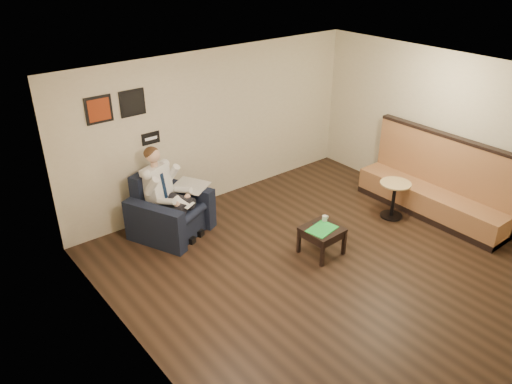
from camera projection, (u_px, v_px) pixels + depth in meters
ground at (331, 267)px, 7.56m from camera, size 6.00×6.00×0.00m
wall_back at (215, 127)px, 9.01m from camera, size 6.00×0.02×2.80m
wall_left at (142, 263)px, 5.26m from camera, size 0.02×6.00×2.80m
wall_right at (458, 136)px, 8.58m from camera, size 0.02×6.00×2.80m
ceiling at (346, 85)px, 6.28m from camera, size 6.00×6.00×0.02m
seating_sign at (151, 138)px, 8.23m from camera, size 0.32×0.02×0.20m
art_print_left at (99, 110)px, 7.49m from camera, size 0.42×0.03×0.42m
art_print_right at (132, 103)px, 7.80m from camera, size 0.42×0.03×0.42m
armchair at (170, 205)px, 8.22m from camera, size 1.43×1.43×1.05m
seated_man at (176, 197)px, 8.07m from camera, size 1.04×1.22×1.44m
lap_papers at (182, 202)px, 8.06m from camera, size 0.37×0.42×0.01m
newspaper at (190, 186)px, 8.43m from camera, size 0.67×0.72×0.01m
side_table at (321, 241)px, 7.80m from camera, size 0.58×0.58×0.46m
green_folder at (322, 229)px, 7.66m from camera, size 0.51×0.40×0.01m
coffee_mug at (325, 219)px, 7.86m from camera, size 0.09×0.09×0.10m
smartphone at (317, 223)px, 7.83m from camera, size 0.15×0.09×0.01m
banquette at (435, 178)px, 8.71m from camera, size 0.66×2.78×1.42m
cafe_table at (393, 200)px, 8.79m from camera, size 0.65×0.65×0.67m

